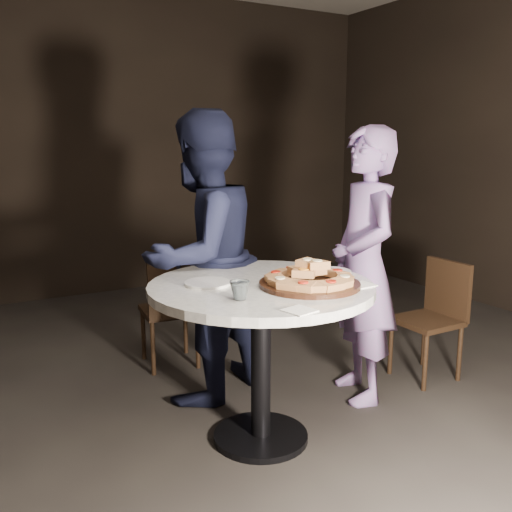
{
  "coord_description": "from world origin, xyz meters",
  "views": [
    {
      "loc": [
        -1.49,
        -2.25,
        1.53
      ],
      "look_at": [
        -0.13,
        0.17,
        0.97
      ],
      "focal_mm": 40.0,
      "sensor_mm": 36.0,
      "label": 1
    }
  ],
  "objects_px": {
    "chair_right": "(436,311)",
    "focaccia_pile": "(309,276)",
    "diner_teal": "(364,266)",
    "serving_board": "(310,284)",
    "chair_far": "(172,305)",
    "water_glass": "(240,290)",
    "table": "(261,314)",
    "diner_navy": "(202,258)"
  },
  "relations": [
    {
      "from": "table",
      "to": "chair_far",
      "type": "distance_m",
      "value": 1.16
    },
    {
      "from": "table",
      "to": "chair_right",
      "type": "distance_m",
      "value": 1.45
    },
    {
      "from": "diner_teal",
      "to": "water_glass",
      "type": "bearing_deg",
      "value": -52.6
    },
    {
      "from": "focaccia_pile",
      "to": "chair_right",
      "type": "relative_size",
      "value": 0.57
    },
    {
      "from": "serving_board",
      "to": "chair_far",
      "type": "xyz_separation_m",
      "value": [
        -0.22,
        1.3,
        -0.4
      ]
    },
    {
      "from": "serving_board",
      "to": "chair_right",
      "type": "height_order",
      "value": "serving_board"
    },
    {
      "from": "serving_board",
      "to": "chair_right",
      "type": "distance_m",
      "value": 1.35
    },
    {
      "from": "water_glass",
      "to": "diner_teal",
      "type": "relative_size",
      "value": 0.06
    },
    {
      "from": "table",
      "to": "serving_board",
      "type": "relative_size",
      "value": 2.4
    },
    {
      "from": "chair_right",
      "to": "diner_teal",
      "type": "bearing_deg",
      "value": -90.38
    },
    {
      "from": "water_glass",
      "to": "chair_right",
      "type": "xyz_separation_m",
      "value": [
        1.64,
        0.38,
        -0.44
      ]
    },
    {
      "from": "focaccia_pile",
      "to": "water_glass",
      "type": "bearing_deg",
      "value": -173.65
    },
    {
      "from": "table",
      "to": "serving_board",
      "type": "xyz_separation_m",
      "value": [
        0.18,
        -0.16,
        0.17
      ]
    },
    {
      "from": "table",
      "to": "diner_navy",
      "type": "xyz_separation_m",
      "value": [
        -0.03,
        0.64,
        0.17
      ]
    },
    {
      "from": "table",
      "to": "water_glass",
      "type": "distance_m",
      "value": 0.37
    },
    {
      "from": "chair_right",
      "to": "diner_teal",
      "type": "height_order",
      "value": "diner_teal"
    },
    {
      "from": "diner_navy",
      "to": "diner_teal",
      "type": "relative_size",
      "value": 1.05
    },
    {
      "from": "diner_navy",
      "to": "diner_teal",
      "type": "distance_m",
      "value": 0.95
    },
    {
      "from": "focaccia_pile",
      "to": "water_glass",
      "type": "distance_m",
      "value": 0.41
    },
    {
      "from": "table",
      "to": "chair_right",
      "type": "height_order",
      "value": "table"
    },
    {
      "from": "water_glass",
      "to": "diner_navy",
      "type": "xyz_separation_m",
      "value": [
        0.19,
        0.85,
        -0.03
      ]
    },
    {
      "from": "chair_far",
      "to": "diner_navy",
      "type": "relative_size",
      "value": 0.45
    },
    {
      "from": "serving_board",
      "to": "focaccia_pile",
      "type": "relative_size",
      "value": 1.13
    },
    {
      "from": "chair_right",
      "to": "focaccia_pile",
      "type": "bearing_deg",
      "value": -75.29
    },
    {
      "from": "chair_far",
      "to": "diner_teal",
      "type": "xyz_separation_m",
      "value": [
        0.84,
        -0.96,
        0.37
      ]
    },
    {
      "from": "water_glass",
      "to": "chair_right",
      "type": "bearing_deg",
      "value": 13.04
    },
    {
      "from": "serving_board",
      "to": "diner_teal",
      "type": "xyz_separation_m",
      "value": [
        0.62,
        0.34,
        -0.04
      ]
    },
    {
      "from": "focaccia_pile",
      "to": "diner_teal",
      "type": "xyz_separation_m",
      "value": [
        0.62,
        0.33,
        -0.08
      ]
    },
    {
      "from": "focaccia_pile",
      "to": "diner_teal",
      "type": "distance_m",
      "value": 0.71
    },
    {
      "from": "serving_board",
      "to": "chair_right",
      "type": "bearing_deg",
      "value": 15.24
    },
    {
      "from": "diner_teal",
      "to": "diner_navy",
      "type": "bearing_deg",
      "value": -102.47
    },
    {
      "from": "chair_right",
      "to": "water_glass",
      "type": "bearing_deg",
      "value": -77.4
    },
    {
      "from": "diner_navy",
      "to": "water_glass",
      "type": "bearing_deg",
      "value": 53.15
    },
    {
      "from": "focaccia_pile",
      "to": "chair_right",
      "type": "height_order",
      "value": "focaccia_pile"
    },
    {
      "from": "chair_far",
      "to": "diner_navy",
      "type": "xyz_separation_m",
      "value": [
        0.01,
        -0.49,
        0.41
      ]
    },
    {
      "from": "table",
      "to": "water_glass",
      "type": "relative_size",
      "value": 12.87
    },
    {
      "from": "water_glass",
      "to": "table",
      "type": "bearing_deg",
      "value": 42.41
    },
    {
      "from": "water_glass",
      "to": "chair_right",
      "type": "distance_m",
      "value": 1.74
    },
    {
      "from": "chair_far",
      "to": "table",
      "type": "bearing_deg",
      "value": 98.92
    },
    {
      "from": "table",
      "to": "chair_far",
      "type": "bearing_deg",
      "value": 92.2
    },
    {
      "from": "serving_board",
      "to": "diner_navy",
      "type": "distance_m",
      "value": 0.83
    },
    {
      "from": "table",
      "to": "focaccia_pile",
      "type": "distance_m",
      "value": 0.32
    }
  ]
}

